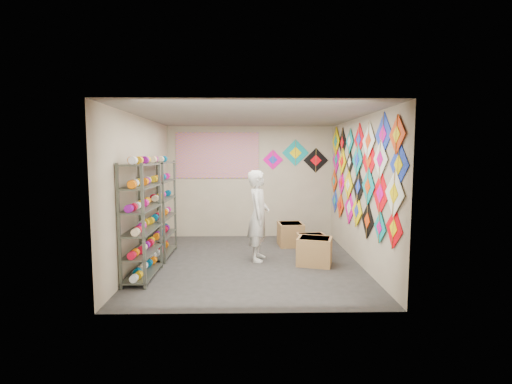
{
  "coord_description": "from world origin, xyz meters",
  "views": [
    {
      "loc": [
        -0.04,
        -6.81,
        2.02
      ],
      "look_at": [
        0.1,
        0.3,
        1.3
      ],
      "focal_mm": 26.0,
      "sensor_mm": 36.0,
      "label": 1
    }
  ],
  "objects_px": {
    "shelf_rack_back": "(161,209)",
    "shelf_rack_front": "(141,221)",
    "carton_c": "(291,234)",
    "carton_a": "(314,251)",
    "carton_b": "(311,245)",
    "shopkeeper": "(258,216)"
  },
  "relations": [
    {
      "from": "shelf_rack_back",
      "to": "shopkeeper",
      "type": "distance_m",
      "value": 1.95
    },
    {
      "from": "shelf_rack_back",
      "to": "carton_b",
      "type": "bearing_deg",
      "value": -0.64
    },
    {
      "from": "shelf_rack_front",
      "to": "carton_a",
      "type": "distance_m",
      "value": 3.1
    },
    {
      "from": "shelf_rack_back",
      "to": "carton_b",
      "type": "xyz_separation_m",
      "value": [
        2.99,
        -0.03,
        -0.73
      ]
    },
    {
      "from": "shelf_rack_front",
      "to": "carton_c",
      "type": "bearing_deg",
      "value": 38.58
    },
    {
      "from": "shelf_rack_front",
      "to": "shelf_rack_back",
      "type": "bearing_deg",
      "value": 90.0
    },
    {
      "from": "carton_a",
      "to": "carton_b",
      "type": "height_order",
      "value": "carton_a"
    },
    {
      "from": "shelf_rack_front",
      "to": "carton_c",
      "type": "xyz_separation_m",
      "value": [
        2.67,
        2.13,
        -0.7
      ]
    },
    {
      "from": "carton_b",
      "to": "carton_c",
      "type": "relative_size",
      "value": 0.92
    },
    {
      "from": "carton_a",
      "to": "shelf_rack_back",
      "type": "bearing_deg",
      "value": -175.41
    },
    {
      "from": "shelf_rack_front",
      "to": "carton_a",
      "type": "xyz_separation_m",
      "value": [
        2.95,
        0.68,
        -0.7
      ]
    },
    {
      "from": "carton_b",
      "to": "shopkeeper",
      "type": "bearing_deg",
      "value": -171.55
    },
    {
      "from": "shelf_rack_back",
      "to": "carton_b",
      "type": "relative_size",
      "value": 3.56
    },
    {
      "from": "carton_a",
      "to": "carton_b",
      "type": "bearing_deg",
      "value": 102.27
    },
    {
      "from": "shelf_rack_front",
      "to": "carton_a",
      "type": "relative_size",
      "value": 3.14
    },
    {
      "from": "carton_a",
      "to": "carton_c",
      "type": "distance_m",
      "value": 1.48
    },
    {
      "from": "shelf_rack_back",
      "to": "carton_c",
      "type": "distance_m",
      "value": 2.88
    },
    {
      "from": "shelf_rack_front",
      "to": "carton_b",
      "type": "height_order",
      "value": "shelf_rack_front"
    },
    {
      "from": "shelf_rack_back",
      "to": "shelf_rack_front",
      "type": "bearing_deg",
      "value": -90.0
    },
    {
      "from": "shelf_rack_front",
      "to": "shopkeeper",
      "type": "xyz_separation_m",
      "value": [
        1.92,
        1.01,
        -0.09
      ]
    },
    {
      "from": "shopkeeper",
      "to": "carton_a",
      "type": "xyz_separation_m",
      "value": [
        1.02,
        -0.33,
        -0.61
      ]
    },
    {
      "from": "carton_c",
      "to": "shopkeeper",
      "type": "bearing_deg",
      "value": -127.74
    }
  ]
}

